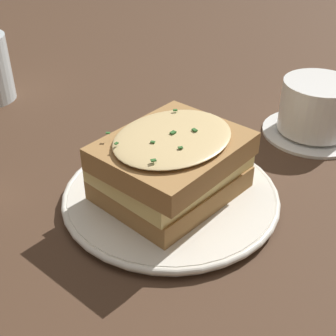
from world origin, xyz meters
name	(u,v)px	position (x,y,z in m)	size (l,w,h in m)	color
ground_plane	(172,206)	(0.00, 0.00, 0.00)	(2.40, 2.40, 0.00)	#473021
dinner_plate	(168,196)	(-0.01, 0.00, 0.01)	(0.23, 0.23, 0.01)	silver
sandwich	(168,164)	(-0.01, 0.00, 0.05)	(0.18, 0.18, 0.08)	#A37542
teacup_with_saucer	(316,109)	(-0.11, 0.21, 0.03)	(0.14, 0.13, 0.07)	white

